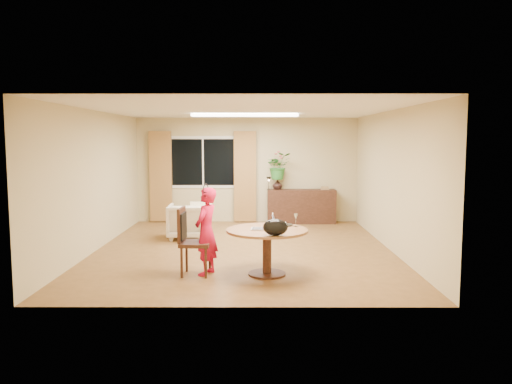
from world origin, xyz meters
TOP-DOWN VIEW (x-y plane):
  - floor at (0.00, 0.00)m, footprint 6.50×6.50m
  - ceiling at (0.00, 0.00)m, footprint 6.50×6.50m
  - wall_back at (0.00, 3.25)m, footprint 5.50×0.00m
  - wall_left at (-2.75, 0.00)m, footprint 0.00×6.50m
  - wall_right at (2.75, 0.00)m, footprint 0.00×6.50m
  - window at (-1.10, 3.23)m, footprint 1.70×0.03m
  - curtain_left at (-2.15, 3.15)m, footprint 0.55×0.08m
  - curtain_right at (-0.05, 3.15)m, footprint 0.55×0.08m
  - ceiling_panel at (0.00, 1.20)m, footprint 2.20×0.35m
  - dining_table at (0.41, -1.76)m, footprint 1.24×1.24m
  - dining_chair at (-0.68, -1.76)m, footprint 0.52×0.48m
  - child at (-0.52, -1.74)m, footprint 0.57×0.46m
  - laptop at (0.35, -1.77)m, footprint 0.40×0.27m
  - tumbler at (0.48, -1.50)m, footprint 0.09×0.09m
  - wine_glass at (0.86, -1.52)m, footprint 0.09×0.09m
  - pot_lid at (0.71, -1.43)m, footprint 0.24×0.24m
  - handbag at (0.52, -2.26)m, footprint 0.36×0.21m
  - armchair at (-1.20, 1.07)m, footprint 0.80×0.82m
  - throw at (-0.91, 1.04)m, footprint 0.51×0.60m
  - sideboard at (1.35, 3.01)m, footprint 1.67×0.41m
  - vase at (0.75, 3.01)m, footprint 0.30×0.30m
  - bouquet at (0.77, 3.01)m, footprint 0.71×0.65m
  - book_stack at (1.92, 3.01)m, footprint 0.20×0.15m
  - desk_lamp at (0.54, 2.96)m, footprint 0.15×0.15m

SIDE VIEW (x-z plane):
  - floor at x=0.00m, z-range 0.00..0.00m
  - armchair at x=-1.20m, z-range 0.00..0.73m
  - sideboard at x=1.35m, z-range 0.00..0.84m
  - dining_chair at x=-0.68m, z-range 0.00..1.03m
  - dining_table at x=0.41m, z-range 0.20..0.91m
  - child at x=-0.52m, z-range 0.00..1.34m
  - pot_lid at x=0.71m, z-range 0.71..0.75m
  - throw at x=-0.91m, z-range 0.73..0.76m
  - tumbler at x=0.48m, z-range 0.71..0.81m
  - wine_glass at x=0.86m, z-range 0.71..0.91m
  - handbag at x=0.52m, z-range 0.71..0.94m
  - laptop at x=0.35m, z-range 0.71..0.96m
  - book_stack at x=1.92m, z-range 0.84..0.92m
  - vase at x=0.75m, z-range 0.84..1.08m
  - desk_lamp at x=0.54m, z-range 0.84..1.17m
  - curtain_left at x=-2.15m, z-range 0.02..2.27m
  - curtain_right at x=-0.05m, z-range 0.02..2.27m
  - wall_back at x=0.00m, z-range -1.45..4.05m
  - wall_left at x=-2.75m, z-range -1.95..4.55m
  - wall_right at x=2.75m, z-range -1.95..4.55m
  - bouquet at x=0.77m, z-range 1.08..1.74m
  - window at x=-1.10m, z-range 0.85..2.15m
  - ceiling_panel at x=0.00m, z-range 2.54..2.59m
  - ceiling at x=0.00m, z-range 2.60..2.60m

